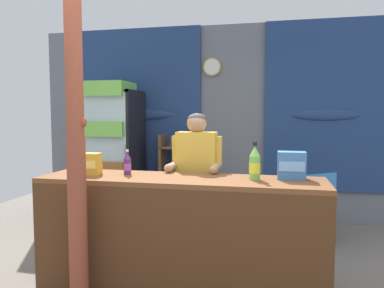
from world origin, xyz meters
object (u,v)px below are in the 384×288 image
at_px(timber_post, 76,144).
at_px(snack_box_choco_powder, 90,164).
at_px(bottle_shelf_rack, 177,176).
at_px(stall_counter, 177,227).
at_px(soda_bottle_lime_soda, 255,164).
at_px(soda_bottle_grape_soda, 127,164).
at_px(drink_fridge, 114,146).
at_px(plastic_lawn_chair, 313,204).
at_px(snack_box_biscuit, 292,165).
at_px(shopkeeper, 197,172).

bearing_deg(timber_post, snack_box_choco_powder, 104.82).
bearing_deg(bottle_shelf_rack, stall_counter, -75.37).
bearing_deg(soda_bottle_lime_soda, snack_box_choco_powder, -177.52).
bearing_deg(stall_counter, soda_bottle_grape_soda, 161.20).
height_order(drink_fridge, soda_bottle_grape_soda, drink_fridge).
relative_size(plastic_lawn_chair, snack_box_biscuit, 3.78).
distance_m(shopkeeper, snack_box_biscuit, 0.96).
bearing_deg(soda_bottle_grape_soda, snack_box_biscuit, 2.84).
distance_m(soda_bottle_lime_soda, snack_box_choco_powder, 1.44).
distance_m(drink_fridge, bottle_shelf_rack, 0.99).
xyz_separation_m(stall_counter, bottle_shelf_rack, (-0.57, 2.19, 0.05)).
bearing_deg(drink_fridge, soda_bottle_grape_soda, -62.65).
bearing_deg(soda_bottle_lime_soda, shopkeeper, 141.48).
height_order(timber_post, snack_box_choco_powder, timber_post).
bearing_deg(plastic_lawn_chair, stall_counter, -128.54).
height_order(shopkeeper, soda_bottle_lime_soda, shopkeeper).
height_order(drink_fridge, plastic_lawn_chair, drink_fridge).
bearing_deg(drink_fridge, soda_bottle_lime_soda, -41.70).
relative_size(stall_counter, snack_box_choco_powder, 12.58).
xyz_separation_m(drink_fridge, bottle_shelf_rack, (0.87, 0.20, -0.43)).
bearing_deg(stall_counter, drink_fridge, 125.92).
height_order(plastic_lawn_chair, snack_box_biscuit, snack_box_biscuit).
bearing_deg(snack_box_choco_powder, soda_bottle_grape_soda, 14.22).
bearing_deg(drink_fridge, bottle_shelf_rack, 13.29).
height_order(timber_post, bottle_shelf_rack, timber_post).
bearing_deg(timber_post, bottle_shelf_rack, 86.83).
height_order(stall_counter, plastic_lawn_chair, stall_counter).
bearing_deg(snack_box_choco_powder, stall_counter, -6.12).
distance_m(shopkeeper, snack_box_choco_powder, 1.01).
distance_m(stall_counter, bottle_shelf_rack, 2.26).
bearing_deg(plastic_lawn_chair, bottle_shelf_rack, 160.09).
relative_size(timber_post, soda_bottle_grape_soda, 12.17).
bearing_deg(drink_fridge, timber_post, -72.58).
bearing_deg(snack_box_biscuit, timber_post, -160.66).
relative_size(stall_counter, shopkeeper, 1.57).
height_order(stall_counter, soda_bottle_grape_soda, soda_bottle_grape_soda).
distance_m(timber_post, snack_box_biscuit, 1.73).
bearing_deg(shopkeeper, soda_bottle_grape_soda, -140.41).
relative_size(plastic_lawn_chair, soda_bottle_lime_soda, 2.77).
distance_m(stall_counter, soda_bottle_grape_soda, 0.72).
relative_size(bottle_shelf_rack, soda_bottle_lime_soda, 4.00).
relative_size(stall_counter, snack_box_biscuit, 10.62).
bearing_deg(plastic_lawn_chair, drink_fridge, 170.48).
distance_m(shopkeeper, soda_bottle_lime_soda, 0.76).
distance_m(bottle_shelf_rack, soda_bottle_grape_soda, 2.06).
bearing_deg(soda_bottle_grape_soda, stall_counter, -18.80).
relative_size(soda_bottle_lime_soda, snack_box_biscuit, 1.37).
bearing_deg(snack_box_biscuit, stall_counter, -165.31).
bearing_deg(shopkeeper, plastic_lawn_chair, 37.89).
relative_size(timber_post, drink_fridge, 1.38).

